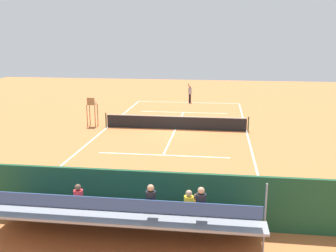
% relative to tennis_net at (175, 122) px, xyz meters
% --- Properties ---
extents(ground_plane, '(60.00, 60.00, 0.00)m').
position_rel_tennis_net_xyz_m(ground_plane, '(0.00, 0.00, -0.50)').
color(ground_plane, '#C66B38').
extents(court_line_markings, '(10.10, 22.20, 0.01)m').
position_rel_tennis_net_xyz_m(court_line_markings, '(0.00, -0.04, -0.50)').
color(court_line_markings, white).
rests_on(court_line_markings, ground).
extents(tennis_net, '(10.30, 0.10, 1.07)m').
position_rel_tennis_net_xyz_m(tennis_net, '(0.00, 0.00, 0.00)').
color(tennis_net, black).
rests_on(tennis_net, ground).
extents(backdrop_wall, '(18.00, 0.16, 2.00)m').
position_rel_tennis_net_xyz_m(backdrop_wall, '(0.00, 14.00, 0.50)').
color(backdrop_wall, '#1E4C2D').
rests_on(backdrop_wall, ground).
extents(bleacher_stand, '(9.06, 2.40, 2.48)m').
position_rel_tennis_net_xyz_m(bleacher_stand, '(-0.12, 15.37, 0.43)').
color(bleacher_stand, gray).
rests_on(bleacher_stand, ground).
extents(umpire_chair, '(0.67, 0.67, 2.14)m').
position_rel_tennis_net_xyz_m(umpire_chair, '(6.20, -0.20, 0.81)').
color(umpire_chair, olive).
rests_on(umpire_chair, ground).
extents(courtside_bench, '(1.80, 0.40, 0.93)m').
position_rel_tennis_net_xyz_m(courtside_bench, '(-2.54, 13.27, 0.06)').
color(courtside_bench, '#33383D').
rests_on(courtside_bench, ground).
extents(equipment_bag, '(0.90, 0.36, 0.36)m').
position_rel_tennis_net_xyz_m(equipment_bag, '(-0.55, 13.40, -0.32)').
color(equipment_bag, black).
rests_on(equipment_bag, ground).
extents(tennis_player, '(0.46, 0.56, 1.93)m').
position_rel_tennis_net_xyz_m(tennis_player, '(-0.17, -11.03, 0.51)').
color(tennis_player, black).
rests_on(tennis_player, ground).
extents(tennis_racket, '(0.34, 0.58, 0.03)m').
position_rel_tennis_net_xyz_m(tennis_racket, '(0.65, -10.85, -0.49)').
color(tennis_racket, black).
rests_on(tennis_racket, ground).
extents(tennis_ball_near, '(0.07, 0.07, 0.07)m').
position_rel_tennis_net_xyz_m(tennis_ball_near, '(-2.50, -10.32, -0.47)').
color(tennis_ball_near, '#CCDB33').
rests_on(tennis_ball_near, ground).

